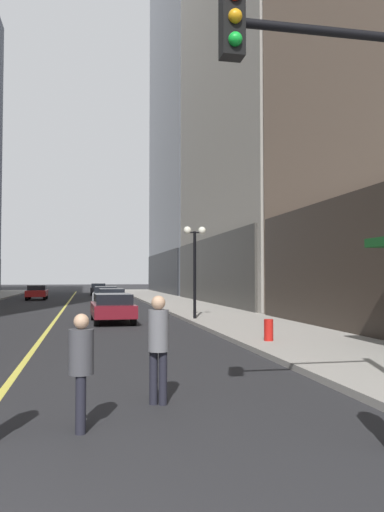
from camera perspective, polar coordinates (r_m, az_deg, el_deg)
The scene contains 13 objects.
ground_plane at distance 38.51m, azimuth -13.77°, elevation -5.34°, with size 200.00×200.00×0.00m, color #262628.
sidewalk_right at distance 39.07m, azimuth -1.53°, elevation -5.25°, with size 4.50×78.00×0.15m, color #9E9991.
lane_centre_stripe at distance 38.51m, azimuth -13.77°, elevation -5.33°, with size 0.16×70.00×0.01m, color #E5D64C.
building_right_mid at distance 45.94m, azimuth 10.20°, elevation 24.92°, with size 12.69×24.00×46.31m.
car_maroon at distance 23.68m, azimuth -8.80°, elevation -5.59°, with size 1.93×4.46×1.32m.
car_white at distance 33.47m, azimuth -8.92°, elevation -4.61°, with size 1.73×4.40×1.32m.
car_grey at distance 40.05m, azimuth -9.52°, elevation -4.22°, with size 2.09×4.69×1.32m.
car_red at distance 48.53m, azimuth -16.78°, elevation -3.81°, with size 1.80×4.03×1.32m.
car_black at distance 58.64m, azimuth -10.34°, elevation -3.59°, with size 1.76×4.24×1.32m.
pedestrian_with_orange_bag at distance 7.27m, azimuth -12.19°, elevation -11.53°, with size 0.35×0.35×1.59m.
pedestrian_in_grey_suit at distance 8.60m, azimuth -3.75°, elevation -9.30°, with size 0.45×0.45×1.78m.
street_lamp_right_mid at distance 24.00m, azimuth 0.30°, elevation 0.49°, with size 1.06×0.36×4.43m.
fire_hydrant_right at distance 15.94m, azimuth 8.48°, elevation -8.37°, with size 0.28×0.28×0.80m, color red.
Camera 1 is at (1.50, -3.43, 2.10)m, focal length 36.15 mm.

